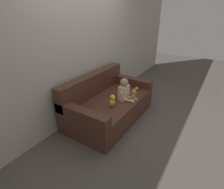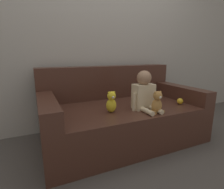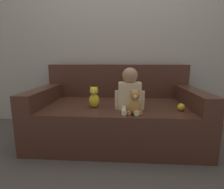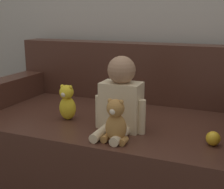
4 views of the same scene
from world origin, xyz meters
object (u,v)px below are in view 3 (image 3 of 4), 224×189
(plush_toy_side, at_px, (94,97))
(toy_ball, at_px, (181,107))
(couch, at_px, (116,113))
(teddy_bear_brown, at_px, (135,103))
(person_baby, at_px, (130,91))

(plush_toy_side, height_order, toy_ball, plush_toy_side)
(couch, height_order, teddy_bear_brown, couch)
(person_baby, xyz_separation_m, plush_toy_side, (-0.35, 0.04, -0.07))
(couch, height_order, plush_toy_side, couch)
(teddy_bear_brown, xyz_separation_m, toy_ball, (0.44, 0.14, -0.07))
(person_baby, bearing_deg, couch, 116.44)
(couch, xyz_separation_m, person_baby, (0.14, -0.28, 0.30))
(couch, height_order, person_baby, couch)
(teddy_bear_brown, distance_m, plush_toy_side, 0.44)
(person_baby, bearing_deg, toy_ball, -2.83)
(couch, relative_size, person_baby, 4.38)
(person_baby, relative_size, toy_ball, 5.83)
(person_baby, relative_size, plush_toy_side, 1.89)
(couch, distance_m, person_baby, 0.43)
(person_baby, distance_m, plush_toy_side, 0.36)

